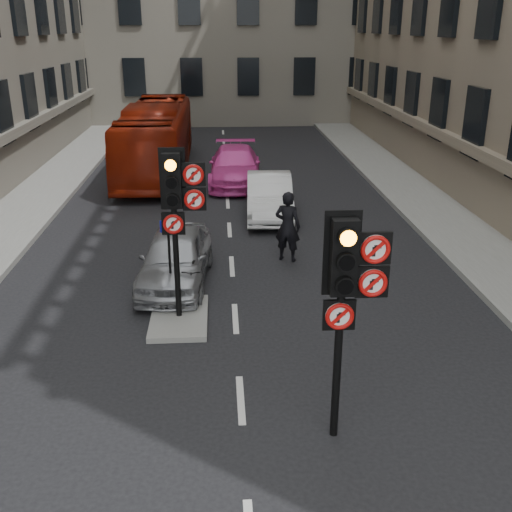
{
  "coord_description": "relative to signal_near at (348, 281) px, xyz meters",
  "views": [
    {
      "loc": [
        -0.27,
        -6.56,
        5.92
      ],
      "look_at": [
        0.26,
        2.0,
        2.6
      ],
      "focal_mm": 42.0,
      "sensor_mm": 36.0,
      "label": 1
    }
  ],
  "objects": [
    {
      "name": "car_white",
      "position": [
        -0.14,
        11.4,
        -1.9
      ],
      "size": [
        1.65,
        4.2,
        1.36
      ],
      "primitive_type": "imported",
      "rotation": [
        0.0,
        0.0,
        -0.05
      ],
      "color": "white",
      "rests_on": "ground"
    },
    {
      "name": "centre_island",
      "position": [
        -2.69,
        4.01,
        -2.52
      ],
      "size": [
        1.2,
        2.0,
        0.12
      ],
      "primitive_type": "cube",
      "color": "gray",
      "rests_on": "ground"
    },
    {
      "name": "ground",
      "position": [
        -1.49,
        -0.99,
        -2.58
      ],
      "size": [
        120.0,
        120.0,
        0.0
      ],
      "primitive_type": "plane",
      "color": "black",
      "rests_on": "ground"
    },
    {
      "name": "motorcycle",
      "position": [
        -2.42,
        5.01,
        -2.14
      ],
      "size": [
        0.52,
        1.49,
        0.88
      ],
      "primitive_type": "imported",
      "rotation": [
        0.0,
        0.0,
        -0.07
      ],
      "color": "black",
      "rests_on": "ground"
    },
    {
      "name": "motorcyclist",
      "position": [
        0.01,
        7.38,
        -1.63
      ],
      "size": [
        0.82,
        0.69,
        1.9
      ],
      "primitive_type": "imported",
      "rotation": [
        0.0,
        0.0,
        2.74
      ],
      "color": "black",
      "rests_on": "ground"
    },
    {
      "name": "bus_red",
      "position": [
        -4.37,
        17.94,
        -1.13
      ],
      "size": [
        2.48,
        10.43,
        2.9
      ],
      "primitive_type": "imported",
      "rotation": [
        0.0,
        0.0,
        -0.0
      ],
      "color": "maroon",
      "rests_on": "ground"
    },
    {
      "name": "info_sign",
      "position": [
        -2.89,
        4.74,
        -1.23
      ],
      "size": [
        0.33,
        0.13,
        1.91
      ],
      "rotation": [
        0.0,
        0.0,
        0.24
      ],
      "color": "black",
      "rests_on": "centre_island"
    },
    {
      "name": "signal_near",
      "position": [
        0.0,
        0.0,
        0.0
      ],
      "size": [
        0.91,
        0.4,
        3.58
      ],
      "color": "black",
      "rests_on": "ground"
    },
    {
      "name": "pavement_left",
      "position": [
        -8.69,
        11.01,
        -2.5
      ],
      "size": [
        3.0,
        50.0,
        0.16
      ],
      "primitive_type": "cube",
      "color": "gray",
      "rests_on": "ground"
    },
    {
      "name": "pavement_right",
      "position": [
        5.71,
        11.01,
        -2.5
      ],
      "size": [
        3.0,
        50.0,
        0.16
      ],
      "primitive_type": "cube",
      "color": "gray",
      "rests_on": "ground"
    },
    {
      "name": "car_pink",
      "position": [
        -1.13,
        15.79,
        -1.88
      ],
      "size": [
        2.18,
        4.95,
        1.41
      ],
      "primitive_type": "imported",
      "rotation": [
        0.0,
        0.0,
        -0.04
      ],
      "color": "#EB45AC",
      "rests_on": "ground"
    },
    {
      "name": "car_silver",
      "position": [
        -2.87,
        6.01,
        -1.92
      ],
      "size": [
        1.88,
        4.02,
        1.33
      ],
      "primitive_type": "imported",
      "rotation": [
        0.0,
        0.0,
        -0.08
      ],
      "color": "#95979C",
      "rests_on": "ground"
    },
    {
      "name": "signal_far",
      "position": [
        -2.6,
        4.0,
        0.12
      ],
      "size": [
        0.91,
        0.4,
        3.58
      ],
      "color": "black",
      "rests_on": "centre_island"
    }
  ]
}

